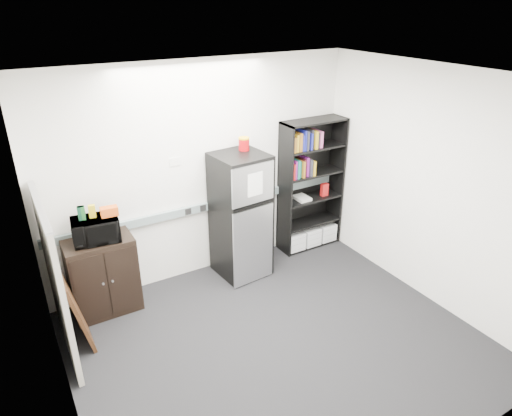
{
  "coord_description": "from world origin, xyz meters",
  "views": [
    {
      "loc": [
        -2.1,
        -3.12,
        3.3
      ],
      "look_at": [
        0.26,
        0.9,
        1.15
      ],
      "focal_mm": 32.0,
      "sensor_mm": 36.0,
      "label": 1
    }
  ],
  "objects_px": {
    "cubicle_partition": "(55,280)",
    "microwave": "(96,230)",
    "refrigerator": "(241,216)",
    "bookshelf": "(311,186)",
    "cabinet": "(103,275)"
  },
  "relations": [
    {
      "from": "bookshelf",
      "to": "microwave",
      "type": "distance_m",
      "value": 2.93
    },
    {
      "from": "bookshelf",
      "to": "refrigerator",
      "type": "bearing_deg",
      "value": -173.05
    },
    {
      "from": "cubicle_partition",
      "to": "refrigerator",
      "type": "relative_size",
      "value": 1.0
    },
    {
      "from": "cubicle_partition",
      "to": "cabinet",
      "type": "height_order",
      "value": "cubicle_partition"
    },
    {
      "from": "bookshelf",
      "to": "cubicle_partition",
      "type": "bearing_deg",
      "value": -171.94
    },
    {
      "from": "cubicle_partition",
      "to": "refrigerator",
      "type": "bearing_deg",
      "value": 8.64
    },
    {
      "from": "cubicle_partition",
      "to": "refrigerator",
      "type": "distance_m",
      "value": 2.27
    },
    {
      "from": "microwave",
      "to": "refrigerator",
      "type": "bearing_deg",
      "value": 4.71
    },
    {
      "from": "cabinet",
      "to": "microwave",
      "type": "xyz_separation_m",
      "value": [
        0.0,
        -0.02,
        0.59
      ]
    },
    {
      "from": "cabinet",
      "to": "microwave",
      "type": "relative_size",
      "value": 1.89
    },
    {
      "from": "cubicle_partition",
      "to": "microwave",
      "type": "xyz_separation_m",
      "value": [
        0.51,
        0.4,
        0.23
      ]
    },
    {
      "from": "cubicle_partition",
      "to": "microwave",
      "type": "distance_m",
      "value": 0.69
    },
    {
      "from": "cabinet",
      "to": "microwave",
      "type": "distance_m",
      "value": 0.59
    },
    {
      "from": "bookshelf",
      "to": "cubicle_partition",
      "type": "xyz_separation_m",
      "value": [
        -3.43,
        -0.49,
        -0.1
      ]
    },
    {
      "from": "bookshelf",
      "to": "refrigerator",
      "type": "distance_m",
      "value": 1.2
    }
  ]
}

